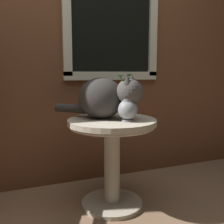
# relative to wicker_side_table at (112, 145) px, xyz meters

# --- Properties ---
(back_wall) EXTENTS (4.00, 0.07, 2.60)m
(back_wall) POSITION_rel_wicker_side_table_xyz_m (-0.23, 0.53, 0.86)
(back_wall) COLOR brown
(back_wall) RESTS_ON ground_plane
(wicker_side_table) EXTENTS (0.61, 0.61, 0.63)m
(wicker_side_table) POSITION_rel_wicker_side_table_xyz_m (0.00, 0.00, 0.00)
(wicker_side_table) COLOR #B2A893
(wicker_side_table) RESTS_ON ground_plane
(cat) EXTENTS (0.52, 0.51, 0.30)m
(cat) POSITION_rel_wicker_side_table_xyz_m (-0.03, 0.05, 0.33)
(cat) COLOR #33302D
(cat) RESTS_ON wicker_side_table
(pewter_vase_with_ivy) EXTENTS (0.13, 0.13, 0.31)m
(pewter_vase_with_ivy) POSITION_rel_wicker_side_table_xyz_m (0.07, -0.11, 0.28)
(pewter_vase_with_ivy) COLOR gray
(pewter_vase_with_ivy) RESTS_ON wicker_side_table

